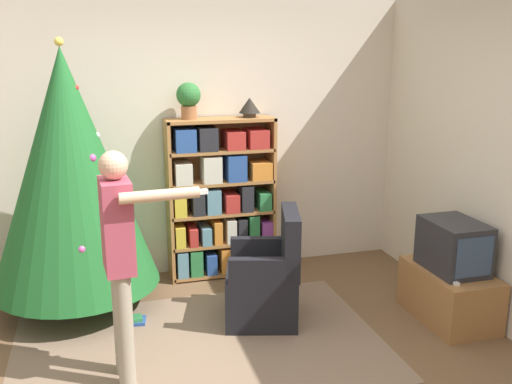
# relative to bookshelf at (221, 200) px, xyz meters

# --- Properties ---
(ground_plane) EXTENTS (14.00, 14.00, 0.00)m
(ground_plane) POSITION_rel_bookshelf_xyz_m (-0.31, -1.85, -0.75)
(ground_plane) COLOR brown
(wall_back) EXTENTS (8.00, 0.10, 2.60)m
(wall_back) POSITION_rel_bookshelf_xyz_m (-0.31, 0.24, 0.55)
(wall_back) COLOR beige
(wall_back) RESTS_ON ground_plane
(area_rug) EXTENTS (2.70, 1.76, 0.01)m
(area_rug) POSITION_rel_bookshelf_xyz_m (-0.46, -1.33, -0.74)
(area_rug) COLOR #7F6651
(area_rug) RESTS_ON ground_plane
(bookshelf) EXTENTS (1.01, 0.32, 1.52)m
(bookshelf) POSITION_rel_bookshelf_xyz_m (0.00, 0.00, 0.00)
(bookshelf) COLOR #A8703D
(bookshelf) RESTS_ON ground_plane
(tv_stand) EXTENTS (0.49, 0.79, 0.43)m
(tv_stand) POSITION_rel_bookshelf_xyz_m (1.56, -1.44, -0.53)
(tv_stand) COLOR #996638
(tv_stand) RESTS_ON ground_plane
(television) EXTENTS (0.38, 0.53, 0.40)m
(television) POSITION_rel_bookshelf_xyz_m (1.56, -1.44, -0.12)
(television) COLOR #28282D
(television) RESTS_ON tv_stand
(game_remote) EXTENTS (0.04, 0.12, 0.02)m
(game_remote) POSITION_rel_bookshelf_xyz_m (1.42, -1.68, -0.31)
(game_remote) COLOR white
(game_remote) RESTS_ON tv_stand
(christmas_tree) EXTENTS (1.36, 1.36, 2.23)m
(christmas_tree) POSITION_rel_bookshelf_xyz_m (-1.33, -0.39, 0.44)
(christmas_tree) COLOR #4C3323
(christmas_tree) RESTS_ON ground_plane
(armchair) EXTENTS (0.70, 0.69, 0.92)m
(armchair) POSITION_rel_bookshelf_xyz_m (0.14, -1.05, -0.42)
(armchair) COLOR black
(armchair) RESTS_ON ground_plane
(standing_person) EXTENTS (0.65, 0.47, 1.55)m
(standing_person) POSITION_rel_bookshelf_xyz_m (-1.01, -1.62, 0.17)
(standing_person) COLOR #9E937F
(standing_person) RESTS_ON ground_plane
(potted_plant) EXTENTS (0.22, 0.22, 0.33)m
(potted_plant) POSITION_rel_bookshelf_xyz_m (-0.28, 0.01, 0.97)
(potted_plant) COLOR #935B38
(potted_plant) RESTS_ON bookshelf
(table_lamp) EXTENTS (0.20, 0.20, 0.18)m
(table_lamp) POSITION_rel_bookshelf_xyz_m (0.29, 0.01, 0.88)
(table_lamp) COLOR #473828
(table_lamp) RESTS_ON bookshelf
(book_pile_near_tree) EXTENTS (0.21, 0.17, 0.06)m
(book_pile_near_tree) POSITION_rel_bookshelf_xyz_m (-0.91, -0.82, -0.72)
(book_pile_near_tree) COLOR #284C93
(book_pile_near_tree) RESTS_ON ground_plane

